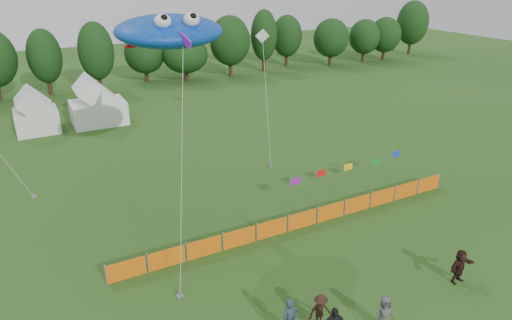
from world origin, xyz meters
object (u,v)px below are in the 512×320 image
tent_right (98,105)px  spectator_c (320,311)px  spectator_e (384,313)px  tent_left (36,114)px  stingray_kite (168,30)px  barrier_fence (302,220)px  spectator_f (460,266)px  spectator_a (290,319)px

tent_right → spectator_c: 32.09m
spectator_e → tent_left: bearing=121.4°
spectator_c → spectator_e: size_ratio=0.97×
stingray_kite → tent_left: bearing=107.5°
barrier_fence → spectator_f: (3.87, -7.56, 0.37)m
barrier_fence → spectator_e: spectator_e is taller
spectator_e → stingray_kite: stingray_kite is taller
spectator_c → stingray_kite: (-1.99, 11.52, 10.04)m
barrier_fence → spectator_a: (-5.06, -6.88, 0.43)m
barrier_fence → spectator_a: bearing=-126.4°
spectator_c → tent_left: bearing=112.6°
barrier_fence → spectator_c: (-3.65, -6.93, 0.29)m
spectator_e → spectator_f: spectator_f is taller
spectator_a → spectator_e: size_ratio=1.14×
spectator_c → spectator_e: spectator_e is taller
spectator_c → stingray_kite: stingray_kite is taller
spectator_c → stingray_kite: size_ratio=0.11×
tent_right → spectator_e: (5.31, -33.26, -0.95)m
spectator_f → stingray_kite: size_ratio=0.12×
tent_left → stingray_kite: (6.46, -20.56, 9.20)m
barrier_fence → stingray_kite: 12.64m
barrier_fence → stingray_kite: stingray_kite is taller
stingray_kite → spectator_c: bearing=-80.2°
spectator_c → spectator_a: bearing=-174.4°
tent_left → spectator_f: 36.40m
spectator_a → stingray_kite: 15.16m
tent_right → spectator_f: bearing=-72.0°
tent_left → spectator_c: (8.45, -32.08, -0.85)m
tent_right → spectator_f: (10.60, -32.55, -0.89)m
tent_right → spectator_a: tent_right is taller
tent_left → spectator_a: 32.79m
spectator_a → stingray_kite: stingray_kite is taller
spectator_a → stingray_kite: size_ratio=0.13×
tent_right → spectator_a: size_ratio=2.66×
spectator_a → barrier_fence: bearing=59.7°
spectator_a → spectator_f: spectator_a is taller
barrier_fence → spectator_c: spectator_c is taller
spectator_e → stingray_kite: size_ratio=0.11×
tent_left → spectator_f: (15.97, -32.70, -0.77)m
barrier_fence → spectator_f: bearing=-62.9°
spectator_f → spectator_c: bearing=172.3°
spectator_a → spectator_e: 3.90m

